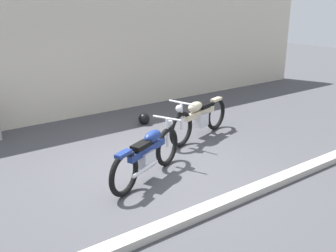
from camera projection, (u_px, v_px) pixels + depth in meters
ground_plane at (149, 168)px, 7.32m from camera, size 40.00×40.00×0.00m
building_wall at (61, 56)px, 9.88m from camera, size 18.00×0.30×3.27m
curb_strip at (217, 205)px, 5.88m from camera, size 18.00×0.24×0.12m
helmet at (144, 119)px, 9.80m from camera, size 0.29×0.29×0.29m
motorcycle_cream at (199, 118)px, 8.76m from camera, size 2.16×0.86×1.00m
motorcycle_blue at (148, 154)px, 6.76m from camera, size 1.99×1.04×0.96m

